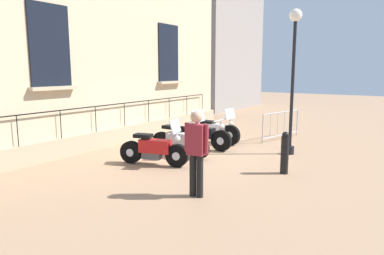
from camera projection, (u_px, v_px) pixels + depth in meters
name	position (u px, v px, depth m)	size (l,w,h in m)	color
ground_plane	(182.00, 151.00, 11.29)	(60.00, 60.00, 0.00)	#9E7A5B
building_facade	(114.00, 40.00, 12.26)	(0.82, 12.61, 7.41)	#C6B28E
motorcycle_red	(154.00, 150.00, 9.58)	(1.95, 0.85, 1.29)	black
motorcycle_silver	(180.00, 141.00, 10.63)	(2.08, 0.69, 1.45)	black
motorcycle_black	(201.00, 136.00, 11.56)	(2.17, 0.70, 1.00)	black
motorcycle_white	(215.00, 131.00, 12.46)	(2.00, 0.69, 1.26)	black
lamppost	(293.00, 66.00, 10.47)	(0.37, 0.37, 4.34)	black
crowd_barrier	(281.00, 124.00, 13.15)	(0.60, 2.26, 1.05)	#B7B7BF
bollard	(285.00, 153.00, 8.77)	(0.20, 0.20, 1.07)	black
pedestrian_standing	(196.00, 148.00, 7.09)	(0.53, 0.25, 1.78)	black
distant_building	(209.00, 35.00, 24.12)	(5.01, 7.01, 9.88)	gray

